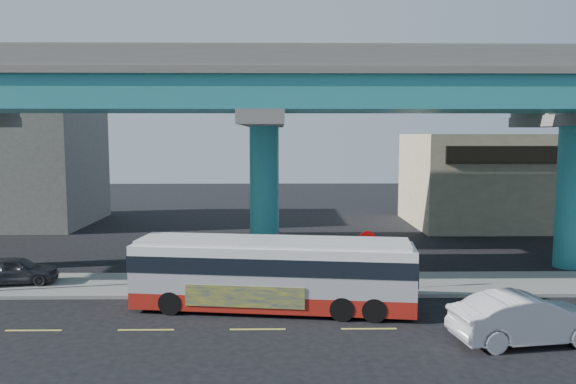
{
  "coord_description": "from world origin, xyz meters",
  "views": [
    {
      "loc": [
        0.81,
        -19.82,
        6.97
      ],
      "look_at": [
        1.15,
        4.0,
        4.52
      ],
      "focal_mm": 35.0,
      "sensor_mm": 36.0,
      "label": 1
    }
  ],
  "objects_px": {
    "transit_bus": "(273,271)",
    "sedan": "(527,319)",
    "parked_car": "(15,270)",
    "stop_sign": "(367,247)"
  },
  "relations": [
    {
      "from": "sedan",
      "to": "parked_car",
      "type": "height_order",
      "value": "sedan"
    },
    {
      "from": "stop_sign",
      "to": "transit_bus",
      "type": "bearing_deg",
      "value": -127.66
    },
    {
      "from": "stop_sign",
      "to": "sedan",
      "type": "bearing_deg",
      "value": -28.9
    },
    {
      "from": "parked_car",
      "to": "sedan",
      "type": "bearing_deg",
      "value": -117.92
    },
    {
      "from": "transit_bus",
      "to": "stop_sign",
      "type": "height_order",
      "value": "transit_bus"
    },
    {
      "from": "transit_bus",
      "to": "sedan",
      "type": "height_order",
      "value": "transit_bus"
    },
    {
      "from": "transit_bus",
      "to": "parked_car",
      "type": "height_order",
      "value": "transit_bus"
    },
    {
      "from": "sedan",
      "to": "parked_car",
      "type": "xyz_separation_m",
      "value": [
        -20.41,
        7.25,
        -0.05
      ]
    },
    {
      "from": "transit_bus",
      "to": "sedan",
      "type": "distance_m",
      "value": 9.33
    },
    {
      "from": "sedan",
      "to": "parked_car",
      "type": "relative_size",
      "value": 1.35
    }
  ]
}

